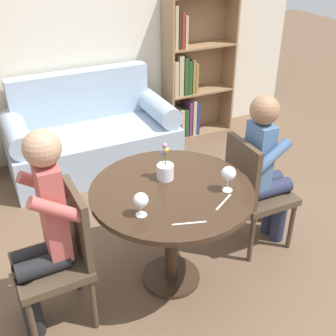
# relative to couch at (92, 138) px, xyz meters

# --- Properties ---
(ground_plane) EXTENTS (16.00, 16.00, 0.00)m
(ground_plane) POSITION_rel_couch_xyz_m (0.00, -1.78, -0.31)
(ground_plane) COLOR brown
(back_wall) EXTENTS (5.20, 0.05, 2.70)m
(back_wall) POSITION_rel_couch_xyz_m (0.00, 0.43, 1.04)
(back_wall) COLOR silver
(back_wall) RESTS_ON ground_plane
(round_table) EXTENTS (1.02, 1.02, 0.75)m
(round_table) POSITION_rel_couch_xyz_m (0.00, -1.78, 0.31)
(round_table) COLOR #382619
(round_table) RESTS_ON ground_plane
(couch) EXTENTS (1.62, 0.80, 0.92)m
(couch) POSITION_rel_couch_xyz_m (0.00, 0.00, 0.00)
(couch) COLOR #9EB2C6
(couch) RESTS_ON ground_plane
(bookshelf_right) EXTENTS (0.79, 0.28, 1.54)m
(bookshelf_right) POSITION_rel_couch_xyz_m (1.25, 0.27, 0.39)
(bookshelf_right) COLOR #93704C
(bookshelf_right) RESTS_ON ground_plane
(chair_left) EXTENTS (0.43, 0.43, 0.90)m
(chair_left) POSITION_rel_couch_xyz_m (-0.71, -1.77, 0.18)
(chair_left) COLOR #473828
(chair_left) RESTS_ON ground_plane
(chair_right) EXTENTS (0.43, 0.43, 0.90)m
(chair_right) POSITION_rel_couch_xyz_m (0.71, -1.69, 0.18)
(chair_right) COLOR #473828
(chair_right) RESTS_ON ground_plane
(person_left) EXTENTS (0.42, 0.35, 1.29)m
(person_left) POSITION_rel_couch_xyz_m (-0.79, -1.77, 0.37)
(person_left) COLOR black
(person_left) RESTS_ON ground_plane
(person_right) EXTENTS (0.42, 0.35, 1.21)m
(person_right) POSITION_rel_couch_xyz_m (0.80, -1.70, 0.33)
(person_right) COLOR #282D47
(person_right) RESTS_ON ground_plane
(wine_glass_left) EXTENTS (0.09, 0.09, 0.14)m
(wine_glass_left) POSITION_rel_couch_xyz_m (-0.27, -1.95, 0.54)
(wine_glass_left) COLOR white
(wine_glass_left) RESTS_ON round_table
(wine_glass_right) EXTENTS (0.09, 0.09, 0.17)m
(wine_glass_right) POSITION_rel_couch_xyz_m (0.30, -1.95, 0.56)
(wine_glass_right) COLOR white
(wine_glass_right) RESTS_ON round_table
(flower_vase) EXTENTS (0.11, 0.11, 0.25)m
(flower_vase) POSITION_rel_couch_xyz_m (0.02, -1.66, 0.51)
(flower_vase) COLOR silver
(flower_vase) RESTS_ON round_table
(knife_left_setting) EXTENTS (0.18, 0.07, 0.00)m
(knife_left_setting) POSITION_rel_couch_xyz_m (-0.07, -2.13, 0.44)
(knife_left_setting) COLOR silver
(knife_left_setting) RESTS_ON round_table
(fork_left_setting) EXTENTS (0.17, 0.11, 0.00)m
(fork_left_setting) POSITION_rel_couch_xyz_m (0.21, -2.04, 0.44)
(fork_left_setting) COLOR silver
(fork_left_setting) RESTS_ON round_table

